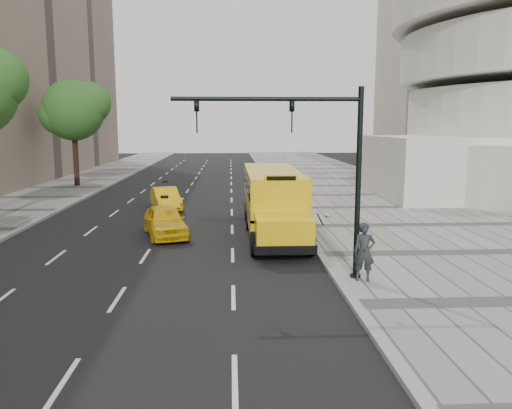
{
  "coord_description": "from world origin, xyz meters",
  "views": [
    {
      "loc": [
        2.45,
        -24.59,
        5.19
      ],
      "look_at": [
        3.5,
        -4.0,
        1.9
      ],
      "focal_mm": 35.0,
      "sensor_mm": 36.0,
      "label": 1
    }
  ],
  "objects_px": {
    "tree_c": "(74,110)",
    "school_bus": "(272,195)",
    "traffic_signal": "(316,160)",
    "taxi_near": "(165,221)",
    "taxi_far": "(166,199)",
    "pedestrian": "(364,252)"
  },
  "relations": [
    {
      "from": "taxi_near",
      "to": "traffic_signal",
      "type": "distance_m",
      "value": 9.92
    },
    {
      "from": "taxi_near",
      "to": "taxi_far",
      "type": "distance_m",
      "value": 7.68
    },
    {
      "from": "pedestrian",
      "to": "traffic_signal",
      "type": "xyz_separation_m",
      "value": [
        -1.58,
        0.38,
        2.98
      ]
    },
    {
      "from": "traffic_signal",
      "to": "taxi_near",
      "type": "bearing_deg",
      "value": 128.75
    },
    {
      "from": "school_bus",
      "to": "taxi_far",
      "type": "distance_m",
      "value": 9.04
    },
    {
      "from": "taxi_far",
      "to": "tree_c",
      "type": "bearing_deg",
      "value": 110.96
    },
    {
      "from": "tree_c",
      "to": "school_bus",
      "type": "xyz_separation_m",
      "value": [
        14.91,
        -18.28,
        -4.7
      ]
    },
    {
      "from": "tree_c",
      "to": "taxi_far",
      "type": "relative_size",
      "value": 2.17
    },
    {
      "from": "pedestrian",
      "to": "traffic_signal",
      "type": "height_order",
      "value": "traffic_signal"
    },
    {
      "from": "tree_c",
      "to": "taxi_near",
      "type": "relative_size",
      "value": 2.09
    },
    {
      "from": "pedestrian",
      "to": "school_bus",
      "type": "bearing_deg",
      "value": 114.1
    },
    {
      "from": "taxi_near",
      "to": "traffic_signal",
      "type": "relative_size",
      "value": 0.67
    },
    {
      "from": "school_bus",
      "to": "tree_c",
      "type": "bearing_deg",
      "value": 129.19
    },
    {
      "from": "taxi_far",
      "to": "pedestrian",
      "type": "height_order",
      "value": "pedestrian"
    },
    {
      "from": "taxi_far",
      "to": "pedestrian",
      "type": "xyz_separation_m",
      "value": [
        8.37,
        -15.27,
        0.43
      ]
    },
    {
      "from": "traffic_signal",
      "to": "school_bus",
      "type": "bearing_deg",
      "value": 94.76
    },
    {
      "from": "taxi_near",
      "to": "traffic_signal",
      "type": "bearing_deg",
      "value": -66.88
    },
    {
      "from": "taxi_far",
      "to": "traffic_signal",
      "type": "height_order",
      "value": "traffic_signal"
    },
    {
      "from": "taxi_near",
      "to": "tree_c",
      "type": "bearing_deg",
      "value": 101.17
    },
    {
      "from": "school_bus",
      "to": "taxi_far",
      "type": "bearing_deg",
      "value": 132.83
    },
    {
      "from": "taxi_near",
      "to": "taxi_far",
      "type": "xyz_separation_m",
      "value": [
        -0.95,
        7.62,
        -0.05
      ]
    },
    {
      "from": "school_bus",
      "to": "taxi_far",
      "type": "xyz_separation_m",
      "value": [
        -6.1,
        6.58,
        -1.09
      ]
    }
  ]
}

